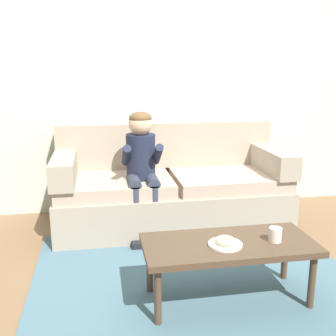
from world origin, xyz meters
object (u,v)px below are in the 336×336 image
(couch, at_px, (171,189))
(mug, at_px, (275,235))
(coffee_table, at_px, (229,248))
(donut, at_px, (225,241))
(person_child, at_px, (142,162))
(toy_controller, at_px, (242,254))

(couch, xyz_separation_m, mug, (0.40, -1.44, 0.11))
(mug, bearing_deg, coffee_table, 171.81)
(couch, bearing_deg, donut, -87.04)
(coffee_table, relative_size, person_child, 0.98)
(person_child, height_order, donut, person_child)
(mug, bearing_deg, toy_controller, 87.15)
(person_child, bearing_deg, toy_controller, -40.12)
(couch, bearing_deg, toy_controller, -62.28)
(mug, bearing_deg, couch, 105.59)
(couch, xyz_separation_m, coffee_table, (0.11, -1.40, 0.02))
(donut, relative_size, toy_controller, 0.53)
(donut, bearing_deg, mug, 0.66)
(mug, height_order, toy_controller, mug)
(toy_controller, bearing_deg, person_child, 130.52)
(donut, height_order, mug, mug)
(person_child, relative_size, toy_controller, 4.87)
(coffee_table, relative_size, mug, 11.99)
(couch, height_order, mug, couch)
(coffee_table, bearing_deg, person_child, 109.10)
(coffee_table, height_order, person_child, person_child)
(coffee_table, bearing_deg, donut, -131.70)
(donut, height_order, toy_controller, donut)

